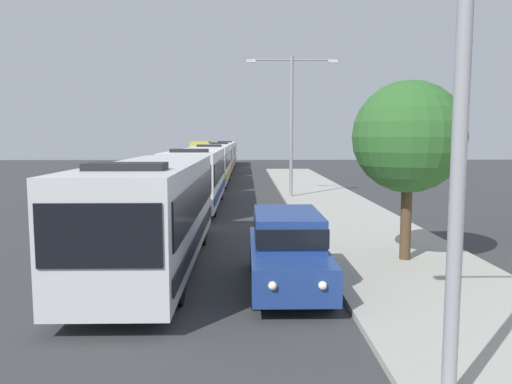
{
  "coord_description": "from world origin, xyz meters",
  "views": [
    {
      "loc": [
        1.37,
        -1.41,
        3.79
      ],
      "look_at": [
        1.76,
        18.56,
        1.57
      ],
      "focal_mm": 35.14,
      "sensor_mm": 36.0,
      "label": 1
    }
  ],
  "objects_px": {
    "streetlamp_near": "(464,41)",
    "box_truck_oncoming": "(200,153)",
    "bus_lead": "(154,209)",
    "streetlamp_mid": "(292,112)",
    "white_suv": "(287,247)",
    "bus_rear": "(226,152)",
    "bus_fourth_in_line": "(221,156)",
    "roadside_tree": "(409,137)",
    "bus_second_in_line": "(197,176)",
    "bus_middle": "(213,163)"
  },
  "relations": [
    {
      "from": "bus_rear",
      "to": "box_truck_oncoming",
      "type": "height_order",
      "value": "bus_rear"
    },
    {
      "from": "bus_rear",
      "to": "streetlamp_near",
      "type": "xyz_separation_m",
      "value": [
        5.4,
        -59.59,
        3.29
      ]
    },
    {
      "from": "streetlamp_near",
      "to": "streetlamp_mid",
      "type": "relative_size",
      "value": 0.94
    },
    {
      "from": "bus_lead",
      "to": "bus_rear",
      "type": "distance_m",
      "value": 51.61
    },
    {
      "from": "bus_lead",
      "to": "white_suv",
      "type": "bearing_deg",
      "value": -28.74
    },
    {
      "from": "white_suv",
      "to": "box_truck_oncoming",
      "type": "height_order",
      "value": "box_truck_oncoming"
    },
    {
      "from": "bus_lead",
      "to": "streetlamp_mid",
      "type": "height_order",
      "value": "streetlamp_mid"
    },
    {
      "from": "bus_middle",
      "to": "box_truck_oncoming",
      "type": "relative_size",
      "value": 1.66
    },
    {
      "from": "white_suv",
      "to": "streetlamp_near",
      "type": "distance_m",
      "value": 7.35
    },
    {
      "from": "streetlamp_near",
      "to": "box_truck_oncoming",
      "type": "bearing_deg",
      "value": 98.36
    },
    {
      "from": "bus_fourth_in_line",
      "to": "bus_rear",
      "type": "xyz_separation_m",
      "value": [
        0.0,
        13.18,
        0.0
      ]
    },
    {
      "from": "bus_rear",
      "to": "roadside_tree",
      "type": "bearing_deg",
      "value": -81.82
    },
    {
      "from": "bus_lead",
      "to": "bus_rear",
      "type": "relative_size",
      "value": 0.88
    },
    {
      "from": "bus_lead",
      "to": "bus_second_in_line",
      "type": "bearing_deg",
      "value": 90.0
    },
    {
      "from": "bus_rear",
      "to": "streetlamp_near",
      "type": "height_order",
      "value": "streetlamp_near"
    },
    {
      "from": "bus_second_in_line",
      "to": "roadside_tree",
      "type": "height_order",
      "value": "roadside_tree"
    },
    {
      "from": "bus_fourth_in_line",
      "to": "roadside_tree",
      "type": "height_order",
      "value": "roadside_tree"
    },
    {
      "from": "bus_fourth_in_line",
      "to": "streetlamp_mid",
      "type": "xyz_separation_m",
      "value": [
        5.4,
        -22.43,
        3.54
      ]
    },
    {
      "from": "bus_fourth_in_line",
      "to": "streetlamp_mid",
      "type": "bearing_deg",
      "value": -76.47
    },
    {
      "from": "bus_lead",
      "to": "bus_fourth_in_line",
      "type": "bearing_deg",
      "value": 90.0
    },
    {
      "from": "streetlamp_mid",
      "to": "bus_lead",
      "type": "bearing_deg",
      "value": -108.64
    },
    {
      "from": "box_truck_oncoming",
      "to": "streetlamp_mid",
      "type": "relative_size",
      "value": 0.86
    },
    {
      "from": "bus_middle",
      "to": "white_suv",
      "type": "relative_size",
      "value": 2.38
    },
    {
      "from": "box_truck_oncoming",
      "to": "streetlamp_near",
      "type": "bearing_deg",
      "value": -81.64
    },
    {
      "from": "bus_fourth_in_line",
      "to": "white_suv",
      "type": "height_order",
      "value": "bus_fourth_in_line"
    },
    {
      "from": "bus_middle",
      "to": "roadside_tree",
      "type": "xyz_separation_m",
      "value": [
        7.39,
        -25.21,
        2.07
      ]
    },
    {
      "from": "bus_lead",
      "to": "roadside_tree",
      "type": "height_order",
      "value": "roadside_tree"
    },
    {
      "from": "bus_rear",
      "to": "streetlamp_mid",
      "type": "distance_m",
      "value": 36.19
    },
    {
      "from": "bus_fourth_in_line",
      "to": "roadside_tree",
      "type": "distance_m",
      "value": 39.02
    },
    {
      "from": "bus_middle",
      "to": "streetlamp_near",
      "type": "height_order",
      "value": "streetlamp_near"
    },
    {
      "from": "bus_second_in_line",
      "to": "box_truck_oncoming",
      "type": "bearing_deg",
      "value": 94.89
    },
    {
      "from": "bus_middle",
      "to": "bus_rear",
      "type": "bearing_deg",
      "value": 90.0
    },
    {
      "from": "bus_middle",
      "to": "bus_fourth_in_line",
      "type": "relative_size",
      "value": 1.02
    },
    {
      "from": "bus_fourth_in_line",
      "to": "box_truck_oncoming",
      "type": "height_order",
      "value": "bus_fourth_in_line"
    },
    {
      "from": "bus_second_in_line",
      "to": "streetlamp_near",
      "type": "distance_m",
      "value": 21.53
    },
    {
      "from": "bus_second_in_line",
      "to": "bus_rear",
      "type": "xyz_separation_m",
      "value": [
        0.0,
        39.01,
        0.0
      ]
    },
    {
      "from": "white_suv",
      "to": "streetlamp_mid",
      "type": "distance_m",
      "value": 18.59
    },
    {
      "from": "box_truck_oncoming",
      "to": "streetlamp_near",
      "type": "xyz_separation_m",
      "value": [
        8.7,
        -59.18,
        3.28
      ]
    },
    {
      "from": "bus_lead",
      "to": "streetlamp_mid",
      "type": "bearing_deg",
      "value": 71.36
    },
    {
      "from": "bus_fourth_in_line",
      "to": "box_truck_oncoming",
      "type": "distance_m",
      "value": 13.19
    },
    {
      "from": "bus_lead",
      "to": "white_suv",
      "type": "relative_size",
      "value": 2.16
    },
    {
      "from": "bus_rear",
      "to": "white_suv",
      "type": "relative_size",
      "value": 2.46
    },
    {
      "from": "bus_lead",
      "to": "bus_fourth_in_line",
      "type": "height_order",
      "value": "same"
    },
    {
      "from": "bus_lead",
      "to": "bus_middle",
      "type": "distance_m",
      "value": 25.38
    },
    {
      "from": "bus_second_in_line",
      "to": "roadside_tree",
      "type": "bearing_deg",
      "value": -59.25
    },
    {
      "from": "roadside_tree",
      "to": "streetlamp_near",
      "type": "bearing_deg",
      "value": -103.74
    },
    {
      "from": "streetlamp_mid",
      "to": "white_suv",
      "type": "bearing_deg",
      "value": -95.39
    },
    {
      "from": "bus_rear",
      "to": "streetlamp_near",
      "type": "bearing_deg",
      "value": -84.82
    },
    {
      "from": "bus_middle",
      "to": "roadside_tree",
      "type": "height_order",
      "value": "roadside_tree"
    },
    {
      "from": "bus_rear",
      "to": "streetlamp_near",
      "type": "relative_size",
      "value": 1.58
    }
  ]
}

